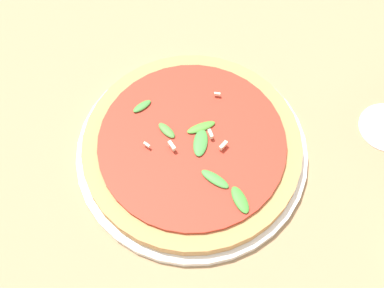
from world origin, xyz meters
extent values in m
plane|color=#9E7A56|center=(0.00, 0.00, 0.00)|extent=(6.00, 6.00, 0.00)
cylinder|color=white|center=(-0.02, 0.01, 0.01)|extent=(0.32, 0.32, 0.01)
cylinder|color=#B7844C|center=(-0.02, 0.01, 0.02)|extent=(0.30, 0.30, 0.02)
cylinder|color=#A82D1E|center=(-0.02, 0.01, 0.03)|extent=(0.25, 0.25, 0.01)
ellipsoid|color=#3D832F|center=(-0.12, 0.02, 0.04)|extent=(0.04, 0.03, 0.01)
ellipsoid|color=#487B36|center=(0.02, 0.02, 0.04)|extent=(0.03, 0.01, 0.01)
ellipsoid|color=#3F8437|center=(0.07, 0.02, 0.04)|extent=(0.01, 0.03, 0.01)
ellipsoid|color=#48892E|center=(-0.01, -0.02, 0.04)|extent=(0.02, 0.04, 0.01)
ellipsoid|color=#408537|center=(-0.08, 0.02, 0.04)|extent=(0.04, 0.02, 0.01)
ellipsoid|color=#3C8037|center=(-0.02, 0.00, 0.04)|extent=(0.04, 0.04, 0.01)
cube|color=beige|center=(0.02, 0.06, 0.04)|extent=(0.01, 0.00, 0.01)
cube|color=beige|center=(-0.01, 0.03, 0.04)|extent=(0.01, 0.01, 0.01)
cube|color=beige|center=(-0.03, -0.02, 0.04)|extent=(0.01, 0.01, 0.01)
cube|color=beige|center=(-0.05, -0.02, 0.04)|extent=(0.01, 0.01, 0.01)
cube|color=beige|center=(0.02, -0.07, 0.04)|extent=(0.01, 0.01, 0.00)
camera|label=1|loc=(-0.27, 0.23, 0.66)|focal=50.00mm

